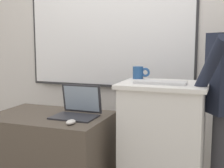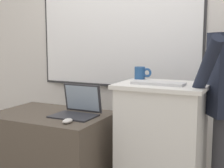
{
  "view_description": "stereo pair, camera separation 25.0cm",
  "coord_description": "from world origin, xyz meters",
  "px_view_note": "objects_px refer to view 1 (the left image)",
  "views": [
    {
      "loc": [
        0.89,
        -1.93,
        1.35
      ],
      "look_at": [
        0.04,
        0.4,
        1.0
      ],
      "focal_mm": 50.0,
      "sensor_mm": 36.0,
      "label": 1
    },
    {
      "loc": [
        1.12,
        -1.83,
        1.35
      ],
      "look_at": [
        0.04,
        0.4,
        1.0
      ],
      "focal_mm": 50.0,
      "sensor_mm": 36.0,
      "label": 2
    }
  ],
  "objects_px": {
    "side_desk": "(51,159)",
    "laptop": "(78,107)",
    "coffee_mug": "(139,73)",
    "wireless_keyboard": "(160,83)",
    "computer_mouse_by_laptop": "(71,122)",
    "lectern_podium": "(162,147)"
  },
  "relations": [
    {
      "from": "wireless_keyboard",
      "to": "coffee_mug",
      "type": "distance_m",
      "value": 0.34
    },
    {
      "from": "lectern_podium",
      "to": "side_desk",
      "type": "distance_m",
      "value": 0.92
    },
    {
      "from": "lectern_podium",
      "to": "side_desk",
      "type": "relative_size",
      "value": 1.08
    },
    {
      "from": "lectern_podium",
      "to": "coffee_mug",
      "type": "height_order",
      "value": "coffee_mug"
    },
    {
      "from": "side_desk",
      "to": "coffee_mug",
      "type": "relative_size",
      "value": 6.48
    },
    {
      "from": "lectern_podium",
      "to": "coffee_mug",
      "type": "xyz_separation_m",
      "value": [
        -0.25,
        0.19,
        0.56
      ]
    },
    {
      "from": "laptop",
      "to": "coffee_mug",
      "type": "distance_m",
      "value": 0.59
    },
    {
      "from": "lectern_podium",
      "to": "laptop",
      "type": "relative_size",
      "value": 2.98
    },
    {
      "from": "coffee_mug",
      "to": "wireless_keyboard",
      "type": "bearing_deg",
      "value": -47.32
    },
    {
      "from": "side_desk",
      "to": "laptop",
      "type": "distance_m",
      "value": 0.5
    },
    {
      "from": "wireless_keyboard",
      "to": "computer_mouse_by_laptop",
      "type": "relative_size",
      "value": 3.87
    },
    {
      "from": "side_desk",
      "to": "wireless_keyboard",
      "type": "bearing_deg",
      "value": 8.88
    },
    {
      "from": "coffee_mug",
      "to": "lectern_podium",
      "type": "bearing_deg",
      "value": -36.81
    },
    {
      "from": "laptop",
      "to": "wireless_keyboard",
      "type": "xyz_separation_m",
      "value": [
        0.64,
        0.08,
        0.22
      ]
    },
    {
      "from": "laptop",
      "to": "computer_mouse_by_laptop",
      "type": "bearing_deg",
      "value": -75.72
    },
    {
      "from": "lectern_podium",
      "to": "laptop",
      "type": "bearing_deg",
      "value": -167.71
    },
    {
      "from": "wireless_keyboard",
      "to": "computer_mouse_by_laptop",
      "type": "xyz_separation_m",
      "value": [
        -0.58,
        -0.34,
        -0.27
      ]
    },
    {
      "from": "laptop",
      "to": "computer_mouse_by_laptop",
      "type": "height_order",
      "value": "laptop"
    },
    {
      "from": "wireless_keyboard",
      "to": "coffee_mug",
      "type": "bearing_deg",
      "value": 132.68
    },
    {
      "from": "laptop",
      "to": "wireless_keyboard",
      "type": "distance_m",
      "value": 0.68
    },
    {
      "from": "side_desk",
      "to": "laptop",
      "type": "bearing_deg",
      "value": 14.07
    },
    {
      "from": "lectern_podium",
      "to": "side_desk",
      "type": "bearing_deg",
      "value": -167.25
    }
  ]
}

